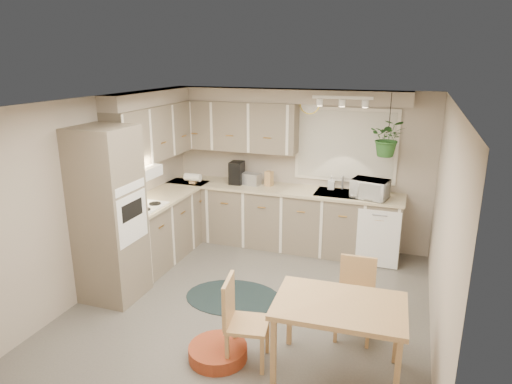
# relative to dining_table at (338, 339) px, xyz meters

# --- Properties ---
(floor) EXTENTS (4.20, 4.20, 0.00)m
(floor) POSITION_rel_dining_table_xyz_m (-1.15, 0.94, -0.37)
(floor) COLOR #66615A
(floor) RESTS_ON ground
(ceiling) EXTENTS (4.20, 4.20, 0.00)m
(ceiling) POSITION_rel_dining_table_xyz_m (-1.15, 0.94, 2.03)
(ceiling) COLOR white
(ceiling) RESTS_ON wall_back
(wall_back) EXTENTS (4.00, 0.04, 2.40)m
(wall_back) POSITION_rel_dining_table_xyz_m (-1.15, 3.04, 0.83)
(wall_back) COLOR #B3A494
(wall_back) RESTS_ON floor
(wall_front) EXTENTS (4.00, 0.04, 2.40)m
(wall_front) POSITION_rel_dining_table_xyz_m (-1.15, -1.16, 0.83)
(wall_front) COLOR #B3A494
(wall_front) RESTS_ON floor
(wall_left) EXTENTS (0.04, 4.20, 2.40)m
(wall_left) POSITION_rel_dining_table_xyz_m (-3.15, 0.94, 0.83)
(wall_left) COLOR #B3A494
(wall_left) RESTS_ON floor
(wall_right) EXTENTS (0.04, 4.20, 2.40)m
(wall_right) POSITION_rel_dining_table_xyz_m (0.85, 0.94, 0.83)
(wall_right) COLOR #B3A494
(wall_right) RESTS_ON floor
(base_cab_left) EXTENTS (0.60, 1.85, 0.90)m
(base_cab_left) POSITION_rel_dining_table_xyz_m (-2.85, 1.82, 0.08)
(base_cab_left) COLOR #7E6F5E
(base_cab_left) RESTS_ON floor
(base_cab_back) EXTENTS (3.60, 0.60, 0.90)m
(base_cab_back) POSITION_rel_dining_table_xyz_m (-1.35, 2.74, 0.08)
(base_cab_back) COLOR #7E6F5E
(base_cab_back) RESTS_ON floor
(counter_left) EXTENTS (0.64, 1.89, 0.04)m
(counter_left) POSITION_rel_dining_table_xyz_m (-2.84, 1.82, 0.55)
(counter_left) COLOR beige
(counter_left) RESTS_ON base_cab_left
(counter_back) EXTENTS (3.64, 0.64, 0.04)m
(counter_back) POSITION_rel_dining_table_xyz_m (-1.35, 2.73, 0.55)
(counter_back) COLOR beige
(counter_back) RESTS_ON base_cab_back
(oven_stack) EXTENTS (0.65, 0.65, 2.10)m
(oven_stack) POSITION_rel_dining_table_xyz_m (-2.83, 0.57, 0.68)
(oven_stack) COLOR #7E6F5E
(oven_stack) RESTS_ON floor
(wall_oven_face) EXTENTS (0.02, 0.56, 0.58)m
(wall_oven_face) POSITION_rel_dining_table_xyz_m (-2.51, 0.57, 0.68)
(wall_oven_face) COLOR white
(wall_oven_face) RESTS_ON oven_stack
(upper_cab_left) EXTENTS (0.35, 2.00, 0.75)m
(upper_cab_left) POSITION_rel_dining_table_xyz_m (-2.98, 1.94, 1.46)
(upper_cab_left) COLOR #7E6F5E
(upper_cab_left) RESTS_ON wall_left
(upper_cab_back) EXTENTS (2.00, 0.35, 0.75)m
(upper_cab_back) POSITION_rel_dining_table_xyz_m (-2.15, 2.87, 1.46)
(upper_cab_back) COLOR #7E6F5E
(upper_cab_back) RESTS_ON wall_back
(soffit_left) EXTENTS (0.30, 2.00, 0.20)m
(soffit_left) POSITION_rel_dining_table_xyz_m (-3.00, 1.94, 1.93)
(soffit_left) COLOR #B3A494
(soffit_left) RESTS_ON wall_left
(soffit_back) EXTENTS (3.60, 0.30, 0.20)m
(soffit_back) POSITION_rel_dining_table_xyz_m (-1.35, 2.89, 1.93)
(soffit_back) COLOR #B3A494
(soffit_back) RESTS_ON wall_back
(cooktop) EXTENTS (0.52, 0.58, 0.02)m
(cooktop) POSITION_rel_dining_table_xyz_m (-2.83, 1.24, 0.58)
(cooktop) COLOR white
(cooktop) RESTS_ON counter_left
(range_hood) EXTENTS (0.40, 0.60, 0.14)m
(range_hood) POSITION_rel_dining_table_xyz_m (-2.85, 1.24, 1.03)
(range_hood) COLOR white
(range_hood) RESTS_ON upper_cab_left
(window_blinds) EXTENTS (1.40, 0.02, 1.00)m
(window_blinds) POSITION_rel_dining_table_xyz_m (-0.45, 3.01, 1.23)
(window_blinds) COLOR silver
(window_blinds) RESTS_ON wall_back
(window_frame) EXTENTS (1.50, 0.02, 1.10)m
(window_frame) POSITION_rel_dining_table_xyz_m (-0.45, 3.02, 1.23)
(window_frame) COLOR white
(window_frame) RESTS_ON wall_back
(sink) EXTENTS (0.70, 0.48, 0.10)m
(sink) POSITION_rel_dining_table_xyz_m (-0.45, 2.74, 0.53)
(sink) COLOR #A6A8AE
(sink) RESTS_ON counter_back
(dishwasher_front) EXTENTS (0.58, 0.02, 0.83)m
(dishwasher_front) POSITION_rel_dining_table_xyz_m (0.15, 2.43, 0.06)
(dishwasher_front) COLOR white
(dishwasher_front) RESTS_ON base_cab_back
(track_light_bar) EXTENTS (0.80, 0.04, 0.04)m
(track_light_bar) POSITION_rel_dining_table_xyz_m (-0.45, 2.49, 1.96)
(track_light_bar) COLOR white
(track_light_bar) RESTS_ON ceiling
(wall_clock) EXTENTS (0.30, 0.03, 0.30)m
(wall_clock) POSITION_rel_dining_table_xyz_m (-1.00, 3.01, 1.81)
(wall_clock) COLOR #E9D052
(wall_clock) RESTS_ON wall_back
(dining_table) EXTENTS (1.20, 0.83, 0.73)m
(dining_table) POSITION_rel_dining_table_xyz_m (0.00, 0.00, 0.00)
(dining_table) COLOR tan
(dining_table) RESTS_ON floor
(chair_left) EXTENTS (0.47, 0.47, 0.86)m
(chair_left) POSITION_rel_dining_table_xyz_m (-0.84, -0.10, 0.07)
(chair_left) COLOR tan
(chair_left) RESTS_ON floor
(chair_back) EXTENTS (0.40, 0.40, 0.84)m
(chair_back) POSITION_rel_dining_table_xyz_m (0.07, 0.65, 0.06)
(chair_back) COLOR tan
(chair_back) RESTS_ON floor
(braided_rug) EXTENTS (1.28, 1.02, 0.01)m
(braided_rug) POSITION_rel_dining_table_xyz_m (-1.43, 0.98, -0.36)
(braided_rug) COLOR black
(braided_rug) RESTS_ON floor
(pet_bed) EXTENTS (0.58, 0.58, 0.13)m
(pet_bed) POSITION_rel_dining_table_xyz_m (-1.13, -0.16, -0.30)
(pet_bed) COLOR #A33520
(pet_bed) RESTS_ON floor
(microwave) EXTENTS (0.54, 0.37, 0.33)m
(microwave) POSITION_rel_dining_table_xyz_m (-0.03, 2.64, 0.74)
(microwave) COLOR white
(microwave) RESTS_ON counter_back
(soap_bottle) EXTENTS (0.11, 0.22, 0.10)m
(soap_bottle) POSITION_rel_dining_table_xyz_m (-0.61, 2.89, 0.62)
(soap_bottle) COLOR white
(soap_bottle) RESTS_ON counter_back
(hanging_plant) EXTENTS (0.46, 0.51, 0.39)m
(hanging_plant) POSITION_rel_dining_table_xyz_m (0.16, 2.64, 1.38)
(hanging_plant) COLOR #295C25
(hanging_plant) RESTS_ON ceiling
(coffee_maker) EXTENTS (0.21, 0.25, 0.35)m
(coffee_maker) POSITION_rel_dining_table_xyz_m (-2.07, 2.74, 0.75)
(coffee_maker) COLOR black
(coffee_maker) RESTS_ON counter_back
(toaster) EXTENTS (0.32, 0.22, 0.18)m
(toaster) POSITION_rel_dining_table_xyz_m (-1.84, 2.76, 0.66)
(toaster) COLOR #A6A8AE
(toaster) RESTS_ON counter_back
(knife_block) EXTENTS (0.13, 0.13, 0.23)m
(knife_block) POSITION_rel_dining_table_xyz_m (-1.56, 2.79, 0.69)
(knife_block) COLOR tan
(knife_block) RESTS_ON counter_back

